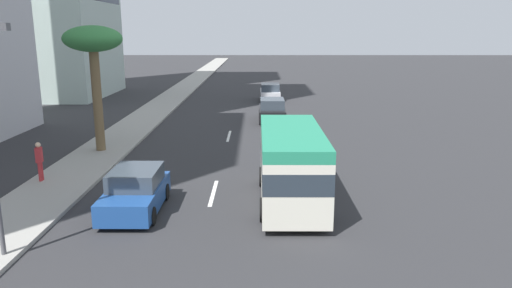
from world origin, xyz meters
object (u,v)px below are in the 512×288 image
car_third (136,192)px  pedestrian_near_lamp (39,160)px  car_fourth (270,93)px  palm_tree (93,45)px  car_second (272,111)px  minibus_lead (291,163)px

car_third → pedestrian_near_lamp: bearing=-122.9°
car_fourth → palm_tree: bearing=154.0°
car_second → car_third: car_second is taller
minibus_lead → palm_tree: palm_tree is taller
car_third → car_fourth: (28.75, -5.69, 0.02)m
car_second → car_fourth: 10.80m
car_fourth → palm_tree: (-20.06, 9.77, 5.02)m
car_third → pedestrian_near_lamp: (3.18, 4.92, 0.35)m
car_third → palm_tree: palm_tree is taller
car_third → car_fourth: bearing=168.8°
pedestrian_near_lamp → car_third: bearing=-126.0°
minibus_lead → car_third: size_ratio=1.66×
car_second → pedestrian_near_lamp: size_ratio=2.48×
pedestrian_near_lamp → car_fourth: bearing=-25.6°
minibus_lead → car_fourth: bearing=0.2°
car_fourth → palm_tree: palm_tree is taller
pedestrian_near_lamp → palm_tree: size_ratio=0.26×
palm_tree → pedestrian_near_lamp: bearing=171.4°
car_second → palm_tree: palm_tree is taller
car_fourth → pedestrian_near_lamp: 27.68m
minibus_lead → car_fourth: (27.77, 0.09, -0.80)m
minibus_lead → car_third: bearing=99.7°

